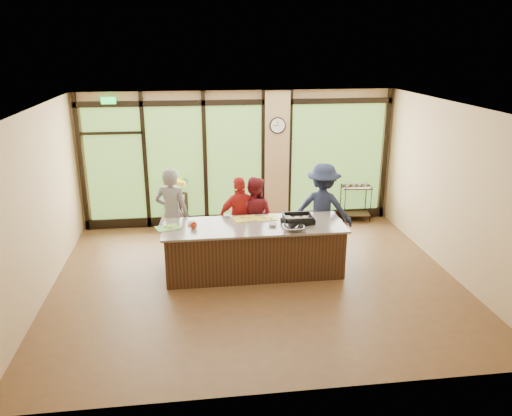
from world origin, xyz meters
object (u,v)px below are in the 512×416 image
object	(u,v)px
cook_right	(323,209)
bar_cart	(356,198)
flower_stand	(177,212)
island_base	(254,250)
cook_left	(172,214)
roasting_pan	(298,221)

from	to	relation	value
cook_right	bar_cart	xyz separation A→B (m)	(1.24, 1.66, -0.34)
cook_right	flower_stand	size ratio (longest dim) A/B	2.23
island_base	bar_cart	xyz separation A→B (m)	(2.69, 2.45, 0.11)
cook_left	cook_right	xyz separation A→B (m)	(2.90, -0.05, -0.00)
cook_left	flower_stand	distance (m)	1.69
island_base	roasting_pan	distance (m)	0.94
cook_left	bar_cart	bearing A→B (deg)	-140.01
cook_left	flower_stand	xyz separation A→B (m)	(0.03, 1.61, -0.50)
island_base	flower_stand	bearing A→B (deg)	120.12
island_base	cook_right	bearing A→B (deg)	28.58
island_base	roasting_pan	bearing A→B (deg)	-2.29
cook_left	island_base	bearing A→B (deg)	168.67
island_base	cook_right	distance (m)	1.71
roasting_pan	flower_stand	xyz separation A→B (m)	(-2.20, 2.48, -0.56)
cook_left	roasting_pan	distance (m)	2.39
bar_cart	island_base	bearing A→B (deg)	-130.21
island_base	roasting_pan	xyz separation A→B (m)	(0.78, -0.03, 0.52)
bar_cart	roasting_pan	bearing A→B (deg)	-120.10
roasting_pan	bar_cart	xyz separation A→B (m)	(1.91, 2.48, -0.41)
island_base	bar_cart	bearing A→B (deg)	42.35
cook_right	roasting_pan	xyz separation A→B (m)	(-0.67, -0.82, 0.07)
cook_left	roasting_pan	size ratio (longest dim) A/B	3.59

